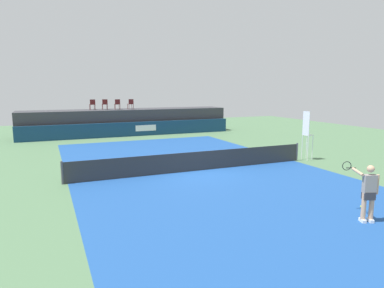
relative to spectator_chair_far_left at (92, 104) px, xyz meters
name	(u,v)px	position (x,y,z in m)	size (l,w,h in m)	color
ground_plane	(175,159)	(2.91, -12.47, -2.69)	(48.00, 48.00, 0.00)	#4C704C
court_inner	(196,171)	(2.91, -15.47, -2.69)	(12.00, 22.00, 0.00)	#1C478C
sponsor_wall	(132,129)	(2.92, -1.97, -2.09)	(18.00, 0.22, 1.20)	navy
spectator_platform	(127,121)	(2.91, -0.17, -1.59)	(18.00, 2.80, 2.20)	#38383D
spectator_chair_far_left	(92,104)	(0.00, 0.00, 0.00)	(0.46, 0.46, 0.89)	#561919
spectator_chair_left	(105,104)	(1.04, -0.02, 0.00)	(0.45, 0.45, 0.89)	#561919
spectator_chair_center	(117,104)	(2.06, -0.38, 0.00)	(0.45, 0.45, 0.89)	#561919
spectator_chair_right	(131,104)	(3.22, -0.44, 0.00)	(0.48, 0.48, 0.89)	#561919
umpire_chair	(307,132)	(9.73, -15.49, -1.11)	(0.51, 0.51, 2.76)	white
tennis_net	(196,161)	(2.91, -15.47, -2.22)	(12.40, 0.02, 0.95)	#2D2D2D
net_post_near	(62,173)	(-3.29, -15.47, -2.19)	(0.10, 0.10, 1.00)	#4C4C51
net_post_far	(297,152)	(9.11, -15.47, -2.19)	(0.10, 0.10, 1.00)	#4C4C51
tennis_player	(368,191)	(5.03, -23.53, -1.73)	(0.56, 1.25, 1.77)	white
tennis_ball	(361,206)	(5.95, -22.57, -2.66)	(0.07, 0.07, 0.07)	#D8EA33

